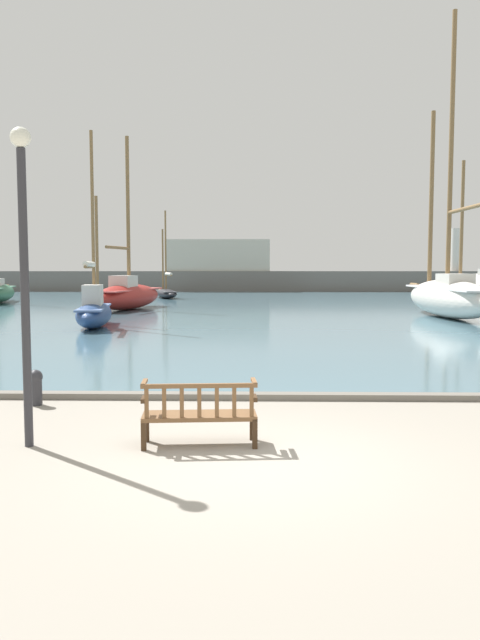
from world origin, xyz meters
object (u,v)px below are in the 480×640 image
Objects in this scene: sailboat_distant_harbor at (94,310)px; mooring_bollard at (36,385)px; sailboat_nearest_starboard at (128,294)px; sailboat_far_starboard at (166,291)px; park_bench at (200,413)px; sailboat_nearest_port at (449,294)px; lamp_post at (24,257)px.

mooring_bollard is (2.52, -14.01, -0.43)m from sailboat_distant_harbor.
sailboat_nearest_starboard reaches higher than sailboat_distant_harbor.
sailboat_far_starboard is 38.60m from mooring_bollard.
sailboat_nearest_starboard is 25.20m from mooring_bollard.
park_bench is 4.09m from mooring_bollard.
park_bench is 24.27m from sailboat_nearest_port.
sailboat_distant_harbor is 16.91m from sailboat_nearest_port.
sailboat_nearest_port reaches higher than sailboat_nearest_starboard.
lamp_post is at bearing -178.27° from park_bench.
sailboat_nearest_starboard is 15.23× the size of mooring_bollard.
sailboat_distant_harbor reaches higher than mooring_bollard.
sailboat_distant_harbor reaches higher than sailboat_far_starboard.
lamp_post reaches higher than mooring_bollard.
sailboat_distant_harbor is at bearing 100.19° from mooring_bollard.
sailboat_nearest_port is (10.28, 21.97, 0.74)m from park_bench.
sailboat_nearest_starboard is (-0.84, 10.95, 0.15)m from sailboat_distant_harbor.
mooring_bollard is at bearing -79.81° from sailboat_distant_harbor.
lamp_post is at bearing -119.91° from sailboat_nearest_port.
sailboat_nearest_starboard is at bearing 97.67° from mooring_bollard.
lamp_post is (3.34, -16.62, 1.86)m from sailboat_distant_harbor.
lamp_post is at bearing -78.65° from sailboat_distant_harbor.
lamp_post is (-12.68, -22.04, 1.44)m from sailboat_nearest_port.
sailboat_distant_harbor is 12.10× the size of mooring_bollard.
lamp_post is at bearing -72.57° from mooring_bollard.
sailboat_nearest_port reaches higher than sailboat_far_starboard.
lamp_post is at bearing -84.70° from sailboat_far_starboard.
park_bench is 0.24× the size of sailboat_far_starboard.
sailboat_distant_harbor is (-5.73, 16.55, 0.32)m from park_bench.
park_bench is 17.52m from sailboat_distant_harbor.
sailboat_nearest_starboard is 17.74m from sailboat_nearest_port.
park_bench is at bearing 1.73° from lamp_post.
sailboat_nearest_port reaches higher than mooring_bollard.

